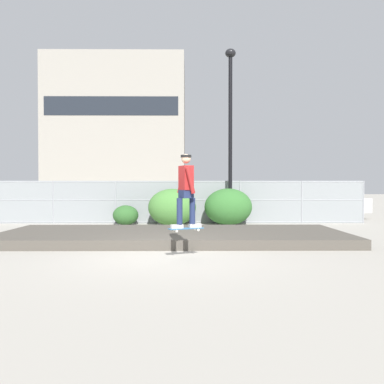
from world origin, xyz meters
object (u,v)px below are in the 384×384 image
skateboard (186,229)px  parked_car_far (319,202)px  shrub_right (228,207)px  parked_car_mid (196,202)px  skater (186,187)px  shrub_left (126,215)px  street_lamp (230,117)px  shrub_center (172,207)px  parked_car_near (59,202)px

skateboard → parked_car_far: 12.42m
shrub_right → parked_car_mid: bearing=112.0°
skateboard → shrub_right: shrub_right is taller
skateboard → parked_car_mid: bearing=87.8°
skater → shrub_right: bearing=76.8°
parked_car_far → shrub_left: 9.70m
skateboard → parked_car_mid: size_ratio=0.18×
parked_car_far → shrub_right: parked_car_far is taller
skater → parked_car_mid: 10.50m
street_lamp → shrub_left: 6.01m
parked_car_far → shrub_center: parked_car_far is taller
street_lamp → parked_car_near: bearing=160.6°
skateboard → shrub_right: size_ratio=0.41×
skateboard → parked_car_far: parked_car_far is taller
parked_car_near → shrub_left: size_ratio=4.28×
street_lamp → parked_car_mid: size_ratio=1.62×
skateboard → parked_car_mid: 10.47m
parked_car_mid → parked_car_far: size_ratio=1.00×
shrub_left → shrub_right: bearing=-1.6°
shrub_left → shrub_center: 2.01m
street_lamp → parked_car_mid: street_lamp is taller
parked_car_near → parked_car_mid: same height
street_lamp → parked_car_far: (4.79, 3.02, -3.69)m
parked_car_far → parked_car_mid: bearing=-179.5°
skater → shrub_center: skater is taller
parked_car_mid → parked_car_far: (6.19, 0.06, 0.00)m
street_lamp → shrub_right: (-0.11, -0.24, -3.77)m
parked_car_near → shrub_center: parked_car_near is taller
shrub_left → shrub_center: bearing=-9.2°
skater → street_lamp: street_lamp is taller
street_lamp → shrub_center: 4.50m
shrub_left → parked_car_far: bearing=18.9°
parked_car_far → shrub_center: (-7.22, -3.46, -0.08)m
street_lamp → shrub_left: (-4.37, -0.12, -4.12)m
street_lamp → shrub_right: street_lamp is taller
skateboard → parked_car_near: 12.18m
skateboard → shrub_right: bearing=76.8°
parked_car_near → shrub_center: 6.63m
parked_car_near → skateboard: bearing=-58.5°
skater → parked_car_mid: (0.40, 10.46, -0.79)m
skater → parked_car_mid: bearing=87.8°
parked_car_near → parked_car_far: size_ratio=1.01×
parked_car_near → shrub_right: parked_car_near is taller
shrub_left → parked_car_near: bearing=141.6°
skater → shrub_left: bearing=109.2°
shrub_center → shrub_left: bearing=170.8°
parked_car_far → parked_car_near: bearing=-179.4°
street_lamp → parked_car_near: (-8.16, 2.88, -3.69)m
skateboard → shrub_center: shrub_center is taller
street_lamp → parked_car_far: size_ratio=1.63×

